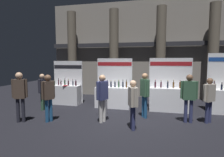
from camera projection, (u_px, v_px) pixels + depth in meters
ground_plane at (124, 122)px, 6.81m from camera, size 24.00×24.00×0.00m
hall_colonnade at (138, 51)px, 11.18m from camera, size 11.02×1.17×5.83m
exhibitor_booth_0 at (66, 93)px, 9.58m from camera, size 1.61×0.72×2.22m
exhibitor_booth_1 at (113, 95)px, 8.86m from camera, size 1.74×0.66×2.35m
exhibitor_booth_2 at (170, 97)px, 8.23m from camera, size 1.87×0.66×2.36m
trash_bin at (103, 107)px, 7.59m from camera, size 0.38×0.38×0.65m
visitor_0 at (48, 94)px, 6.72m from camera, size 0.37×0.47×1.74m
visitor_1 at (42, 89)px, 8.33m from camera, size 0.26×0.53×1.65m
visitor_2 at (20, 93)px, 6.66m from camera, size 0.51×0.34×1.83m
visitor_3 at (133, 101)px, 5.94m from camera, size 0.37×0.52×1.62m
visitor_4 at (145, 91)px, 7.20m from camera, size 0.38×0.46×1.76m
visitor_5 at (189, 94)px, 6.60m from camera, size 0.59×0.23×1.76m
visitor_7 at (209, 96)px, 6.59m from camera, size 0.46×0.45×1.63m
visitor_8 at (102, 94)px, 6.66m from camera, size 0.38×0.52×1.74m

